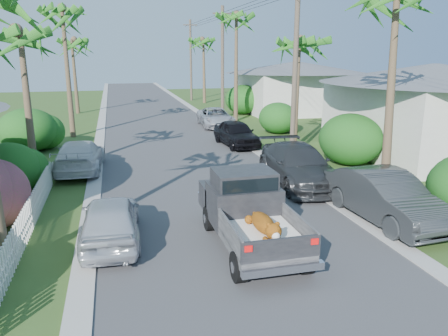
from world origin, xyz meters
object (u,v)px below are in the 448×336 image
object	(u,v)px
palm_r_d	(204,40)
utility_pole_c	(222,62)
parked_car_rd	(216,118)
parked_car_lf	(80,156)
palm_r_b	(299,41)
utility_pole_d	(191,60)
palm_l_b	(19,32)
house_right_near	(430,113)
house_right_far	(295,89)
palm_l_c	(62,9)
parked_car_rf	(236,133)
parked_car_ln	(111,220)
pickup_truck	(246,208)
parked_car_rn	(385,197)
parked_car_rm	(298,165)
utility_pole_b	(295,68)
palm_l_d	(72,40)
palm_r_c	(236,15)

from	to	relation	value
palm_r_d	utility_pole_c	bearing A→B (deg)	-94.29
parked_car_rd	parked_car_lf	bearing A→B (deg)	-126.95
palm_r_b	utility_pole_d	world-z (taller)	utility_pole_d
palm_l_b	house_right_near	xyz separation A→B (m)	(19.80, 0.00, -3.93)
house_right_far	utility_pole_c	xyz separation A→B (m)	(-7.40, -2.00, 2.48)
palm_l_c	utility_pole_d	xyz separation A→B (m)	(11.60, 21.00, -3.31)
parked_car_rf	utility_pole_c	size ratio (longest dim) A/B	0.48
parked_car_ln	palm_r_d	world-z (taller)	palm_r_d
palm_l_c	utility_pole_c	size ratio (longest dim) A/B	1.02
parked_car_rd	pickup_truck	bearing A→B (deg)	-98.11
parked_car_lf	palm_r_d	bearing A→B (deg)	-109.67
parked_car_rf	parked_car_rd	distance (m)	7.11
parked_car_rf	parked_car_rd	bearing A→B (deg)	82.08
utility_pole_d	parked_car_rn	bearing A→B (deg)	-90.88
pickup_truck	parked_car_rm	size ratio (longest dim) A/B	0.93
palm_r_b	house_right_near	distance (m)	7.99
utility_pole_b	utility_pole_d	bearing A→B (deg)	90.00
pickup_truck	parked_car_rn	world-z (taller)	pickup_truck
parked_car_rm	utility_pole_d	xyz separation A→B (m)	(1.64, 34.54, 3.80)
parked_car_rn	palm_r_b	bearing A→B (deg)	78.33
parked_car_rm	utility_pole_b	xyz separation A→B (m)	(1.64, 4.54, 3.80)
house_right_near	utility_pole_b	distance (m)	7.84
house_right_far	utility_pole_c	world-z (taller)	utility_pole_c
utility_pole_d	palm_l_c	bearing A→B (deg)	-118.92
parked_car_rf	house_right_near	xyz separation A→B (m)	(9.40, -4.61, 1.48)
parked_car_rd	palm_l_d	world-z (taller)	palm_l_d
palm_l_c	palm_r_d	bearing A→B (deg)	55.22
parked_car_rn	utility_pole_c	size ratio (longest dim) A/B	0.54
parked_car_rm	palm_r_d	xyz separation A→B (m)	(2.54, 31.54, 5.93)
parked_car_rm	palm_l_d	bearing A→B (deg)	115.53
parked_car_rf	house_right_far	distance (m)	16.42
palm_r_c	utility_pole_b	size ratio (longest dim) A/B	1.04
palm_r_b	palm_l_d	bearing A→B (deg)	124.59
parked_car_rn	parked_car_ln	bearing A→B (deg)	173.63
pickup_truck	palm_l_d	distance (m)	31.68
house_right_far	utility_pole_c	size ratio (longest dim) A/B	1.00
palm_r_b	house_right_far	distance (m)	16.75
palm_l_d	palm_r_d	xyz separation A→B (m)	(13.00, 6.00, 0.29)
parked_car_lf	utility_pole_c	size ratio (longest dim) A/B	0.55
parked_car_lf	palm_r_b	xyz separation A→B (m)	(11.57, 2.17, 5.24)
palm_r_c	parked_car_ln	bearing A→B (deg)	-114.36
palm_l_d	utility_pole_c	world-z (taller)	utility_pole_c
parked_car_ln	palm_r_d	distance (m)	37.54
palm_r_c	palm_r_d	size ratio (longest dim) A/B	1.17
parked_car_rn	parked_car_lf	bearing A→B (deg)	134.76
parked_car_rn	parked_car_lf	size ratio (longest dim) A/B	1.00
palm_l_b	palm_r_b	world-z (taller)	palm_l_b
parked_car_rn	palm_r_b	xyz separation A→B (m)	(1.60, 11.08, 5.14)
house_right_far	palm_l_d	bearing A→B (deg)	168.41
parked_car_rn	parked_car_lf	distance (m)	13.37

